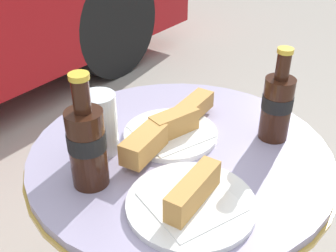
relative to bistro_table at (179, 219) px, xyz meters
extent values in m
cylinder|color=gold|center=(0.00, 0.00, 0.18)|extent=(0.67, 0.67, 0.01)
cylinder|color=#9E93B2|center=(0.00, 0.00, 0.20)|extent=(0.66, 0.66, 0.02)
cylinder|color=#33190F|center=(0.17, -0.14, 0.28)|extent=(0.07, 0.07, 0.15)
cylinder|color=black|center=(0.17, -0.14, 0.30)|extent=(0.07, 0.07, 0.03)
cylinder|color=#33190F|center=(0.17, -0.14, 0.38)|extent=(0.03, 0.03, 0.06)
cylinder|color=gold|center=(0.17, -0.14, 0.42)|extent=(0.03, 0.03, 0.01)
cylinder|color=#33190F|center=(-0.19, 0.08, 0.29)|extent=(0.07, 0.07, 0.16)
cylinder|color=black|center=(-0.19, 0.08, 0.31)|extent=(0.07, 0.07, 0.04)
cylinder|color=#33190F|center=(-0.19, 0.08, 0.40)|extent=(0.03, 0.03, 0.06)
cylinder|color=gold|center=(-0.19, 0.08, 0.44)|extent=(0.04, 0.04, 0.01)
cylinder|color=silver|center=(-0.10, 0.14, 0.26)|extent=(0.07, 0.07, 0.11)
cylinder|color=silver|center=(-0.10, 0.14, 0.28)|extent=(0.08, 0.08, 0.14)
cylinder|color=white|center=(0.03, 0.05, 0.21)|extent=(0.22, 0.22, 0.01)
cube|color=white|center=(0.03, 0.05, 0.22)|extent=(0.19, 0.19, 0.00)
cube|color=#C68E47|center=(-0.07, 0.04, 0.25)|extent=(0.12, 0.06, 0.05)
cube|color=#C68E47|center=(0.03, 0.04, 0.25)|extent=(0.12, 0.07, 0.05)
cube|color=#C68E47|center=(0.13, 0.05, 0.24)|extent=(0.12, 0.05, 0.04)
cylinder|color=white|center=(-0.13, -0.12, 0.21)|extent=(0.24, 0.24, 0.01)
cube|color=white|center=(-0.13, -0.12, 0.22)|extent=(0.19, 0.19, 0.00)
cube|color=#C68E47|center=(-0.13, -0.12, 0.25)|extent=(0.15, 0.05, 0.05)
cylinder|color=black|center=(1.29, 1.47, -0.13)|extent=(0.71, 0.20, 0.71)
camera|label=1|loc=(-0.62, -0.43, 0.74)|focal=45.00mm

